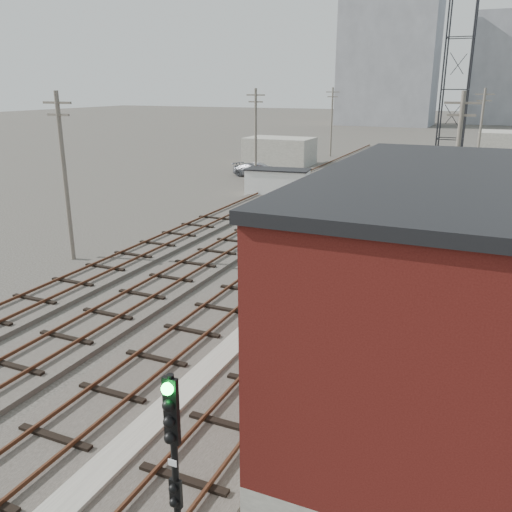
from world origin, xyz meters
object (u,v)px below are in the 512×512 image
Objects in this scene: switch_stand at (270,231)px; car_grey at (253,170)px; car_red at (266,176)px; car_silver at (260,170)px; signal_mast at (174,461)px; site_trailer at (277,182)px.

switch_stand is 0.30× the size of car_grey.
car_silver is at bearing 53.17° from car_red.
car_silver is 0.95m from car_grey.
car_red is at bearing 110.78° from signal_mast.
car_grey is at bearing 118.42° from switch_stand.
switch_stand is at bearing 108.26° from signal_mast.
site_trailer is at bearing -127.82° from car_grey.
site_trailer is (-12.61, 36.73, -1.49)m from signal_mast.
signal_mast is at bearing 179.45° from car_silver.
signal_mast is 24.01m from switch_stand.
signal_mast reaches higher than switch_stand.
switch_stand is 0.25× the size of site_trailer.
signal_mast is at bearing -141.40° from car_grey.
car_red is 0.87× the size of car_grey.
site_trailer is at bearing 111.92° from switch_stand.
car_silver is at bearing -9.18° from car_grey.
site_trailer is 6.30m from car_red.
signal_mast reaches higher than car_silver.
car_grey is at bearing 132.49° from car_silver.
car_grey is (-18.63, 44.98, -1.97)m from signal_mast.
signal_mast is 0.76× the size of site_trailer.
car_grey is at bearing 118.33° from site_trailer.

